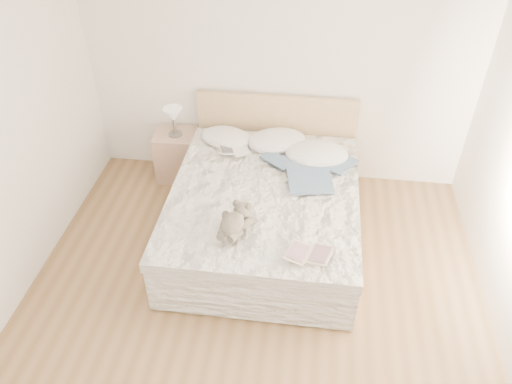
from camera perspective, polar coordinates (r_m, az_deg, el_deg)
floor at (r=4.24m, az=-0.94°, el=-15.60°), size 4.00×4.50×0.00m
wall_back at (r=5.16m, az=2.61°, el=14.69°), size 4.00×0.02×2.70m
bed at (r=4.82m, az=1.06°, el=-1.94°), size 1.72×2.14×1.00m
nightstand at (r=5.67m, az=-8.97°, el=4.22°), size 0.47×0.43×0.56m
table_lamp at (r=5.37m, az=-9.44°, el=8.57°), size 0.27×0.27×0.32m
pillow_left at (r=5.24m, az=-3.46°, el=6.26°), size 0.61×0.49×0.16m
pillow_middle at (r=5.18m, az=2.38°, el=5.88°), size 0.72×0.60×0.18m
pillow_right at (r=5.01m, az=6.98°, el=4.33°), size 0.65×0.47×0.19m
blouse at (r=4.74m, az=6.04°, el=2.07°), size 0.75×0.78×0.03m
photo_book at (r=5.05m, az=-2.55°, el=4.82°), size 0.36×0.31×0.02m
childrens_book at (r=3.95m, az=6.06°, el=-7.07°), size 0.40×0.33×0.02m
teddy_bear at (r=4.09m, az=-2.71°, el=-4.39°), size 0.32×0.40×0.19m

